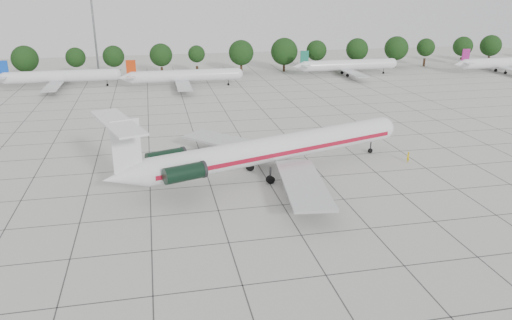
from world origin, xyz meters
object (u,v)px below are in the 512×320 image
Objects in this scene: bg_airliner_d at (348,65)px; bg_airliner_c at (185,76)px; bg_airliner_b at (60,77)px; bg_airliner_e at (504,63)px; main_airliner at (264,150)px; ground_crew at (408,157)px; floodlight_mast at (94,24)px.

bg_airliner_c is at bearing -170.82° from bg_airliner_d.
bg_airliner_e is (126.40, -3.69, 0.00)m from bg_airliner_b.
main_airliner is 27.05× the size of ground_crew.
main_airliner is at bearing -62.09° from bg_airliner_b.
bg_airliner_d reaches higher than ground_crew.
ground_crew is at bearing -15.77° from main_airliner.
bg_airliner_c is (31.26, -5.66, 0.00)m from bg_airliner_b.
floodlight_mast reaches higher than ground_crew.
main_airliner is at bearing -84.49° from bg_airliner_c.
bg_airliner_e is at bearing -1.67° from bg_airliner_b.
bg_airliner_e reaches higher than ground_crew.
bg_airliner_c is 48.44m from bg_airliner_d.
floodlight_mast is (-29.88, 90.04, 10.45)m from main_airliner.
bg_airliner_d is 74.29m from floodlight_mast.
floodlight_mast is at bearing 133.55° from bg_airliner_c.
bg_airliner_b is at bearing 99.67° from main_airliner.
bg_airliner_e is 1.11× the size of floodlight_mast.
main_airliner is 1.60× the size of bg_airliner_d.
bg_airliner_b is 79.10m from bg_airliner_d.
ground_crew is 0.06× the size of bg_airliner_c.
floodlight_mast is at bearing 169.12° from bg_airliner_e.
bg_airliner_b is at bearing -178.51° from bg_airliner_d.
floodlight_mast is at bearing -90.15° from ground_crew.
bg_airliner_d is (18.84, 71.99, 2.07)m from ground_crew.
main_airliner reaches higher than bg_airliner_d.
bg_airliner_e is (88.85, 67.22, -0.92)m from main_airliner.
bg_airliner_b is at bearing -111.86° from floodlight_mast.
bg_airliner_b is (-37.55, 70.90, -0.92)m from main_airliner.
bg_airliner_e is (66.17, 66.24, 2.07)m from ground_crew.
ground_crew is at bearing -134.97° from bg_airliner_e.
bg_airliner_d is at bearing 1.49° from bg_airliner_b.
floodlight_mast is (-71.40, 17.08, 11.37)m from bg_airliner_d.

